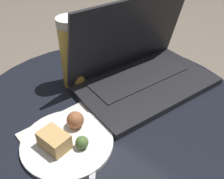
# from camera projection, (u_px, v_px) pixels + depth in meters

# --- Properties ---
(table) EXTENTS (0.72, 0.72, 0.54)m
(table) POSITION_uv_depth(u_px,v_px,m) (109.00, 150.00, 0.75)
(table) COLOR #9E9EA3
(table) RESTS_ON ground_plane
(napkin) EXTENTS (0.20, 0.15, 0.00)m
(napkin) POSITION_uv_depth(u_px,v_px,m) (66.00, 132.00, 0.59)
(napkin) COLOR silver
(napkin) RESTS_ON table
(laptop) EXTENTS (0.41, 0.29, 0.24)m
(laptop) POSITION_uv_depth(u_px,v_px,m) (141.00, 68.00, 0.72)
(laptop) COLOR #232326
(laptop) RESTS_ON table
(beer_glass) EXTENTS (0.07, 0.07, 0.19)m
(beer_glass) POSITION_uv_depth(u_px,v_px,m) (72.00, 53.00, 0.69)
(beer_glass) COLOR gold
(beer_glass) RESTS_ON table
(snack_plate) EXTENTS (0.20, 0.20, 0.05)m
(snack_plate) POSITION_uv_depth(u_px,v_px,m) (66.00, 139.00, 0.56)
(snack_plate) COLOR silver
(snack_plate) RESTS_ON table
(fork) EXTENTS (0.14, 0.14, 0.00)m
(fork) POSITION_uv_depth(u_px,v_px,m) (94.00, 157.00, 0.54)
(fork) COLOR #B2B2B7
(fork) RESTS_ON table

